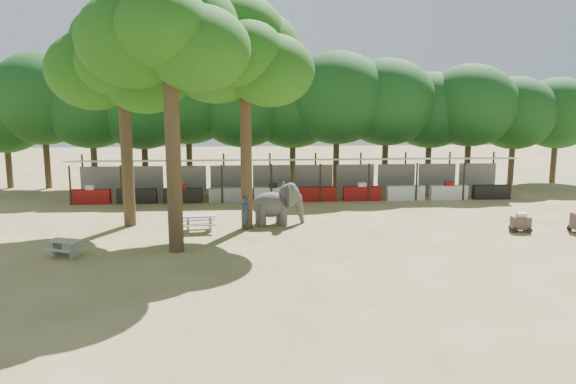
{
  "coord_description": "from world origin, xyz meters",
  "views": [
    {
      "loc": [
        -2.75,
        -21.56,
        6.71
      ],
      "look_at": [
        -1.0,
        5.0,
        2.0
      ],
      "focal_mm": 35.0,
      "sensor_mm": 36.0,
      "label": 1
    }
  ],
  "objects": [
    {
      "name": "picnic_table_far",
      "position": [
        -5.34,
        5.5,
        0.53
      ],
      "size": [
        1.76,
        1.61,
        0.81
      ],
      "rotation": [
        0.0,
        0.0,
        0.11
      ],
      "color": "gray",
      "rests_on": "ground"
    },
    {
      "name": "handler",
      "position": [
        -3.06,
        5.68,
        0.83
      ],
      "size": [
        0.62,
        0.71,
        1.65
      ],
      "primitive_type": "imported",
      "rotation": [
        0.0,
        0.0,
        1.1
      ],
      "color": "#26384C",
      "rests_on": "ground"
    },
    {
      "name": "ground",
      "position": [
        0.0,
        0.0,
        0.0
      ],
      "size": [
        100.0,
        100.0,
        0.0
      ],
      "primitive_type": "plane",
      "color": "brown",
      "rests_on": "ground"
    },
    {
      "name": "yard_tree_back",
      "position": [
        -3.13,
        6.19,
        8.54
      ],
      "size": [
        7.1,
        6.9,
        11.36
      ],
      "color": "#332316",
      "rests_on": "ground"
    },
    {
      "name": "vendor_stalls",
      "position": [
        -0.0,
        13.84,
        1.18
      ],
      "size": [
        28.0,
        2.99,
        2.8
      ],
      "color": "#9FA1A7",
      "rests_on": "ground"
    },
    {
      "name": "cart_front",
      "position": [
        10.39,
        4.4,
        0.47
      ],
      "size": [
        1.05,
        0.77,
        0.94
      ],
      "rotation": [
        0.0,
        0.0,
        -0.15
      ],
      "color": "#3E2F2A",
      "rests_on": "ground"
    },
    {
      "name": "yard_tree_left",
      "position": [
        -9.13,
        7.19,
        8.2
      ],
      "size": [
        7.1,
        6.9,
        11.02
      ],
      "color": "#332316",
      "rests_on": "ground"
    },
    {
      "name": "backdrop_trees",
      "position": [
        0.0,
        19.0,
        5.51
      ],
      "size": [
        46.46,
        5.95,
        8.33
      ],
      "color": "#332316",
      "rests_on": "ground"
    },
    {
      "name": "yard_tree_center",
      "position": [
        -6.13,
        2.19,
        9.21
      ],
      "size": [
        7.1,
        6.9,
        12.04
      ],
      "color": "#332316",
      "rests_on": "ground"
    },
    {
      "name": "elephant",
      "position": [
        -1.43,
        6.75,
        1.08
      ],
      "size": [
        2.88,
        2.16,
        2.16
      ],
      "rotation": [
        0.0,
        0.0,
        0.15
      ],
      "color": "#3D3B3B",
      "rests_on": "ground"
    },
    {
      "name": "picnic_table_near",
      "position": [
        -10.52,
        1.56,
        0.44
      ],
      "size": [
        1.72,
        1.64,
        0.68
      ],
      "rotation": [
        0.0,
        0.0,
        -0.39
      ],
      "color": "gray",
      "rests_on": "ground"
    }
  ]
}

